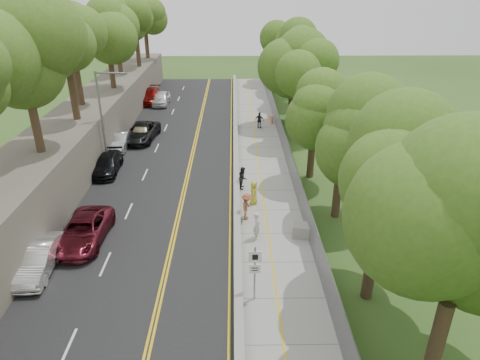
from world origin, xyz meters
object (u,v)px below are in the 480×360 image
at_px(streetlight, 104,113).
at_px(signpost, 255,268).
at_px(car_1, 38,259).
at_px(person_far, 259,120).
at_px(car_2, 84,231).
at_px(construction_barrel, 271,119).
at_px(car_0, 35,264).
at_px(concrete_block, 303,231).
at_px(painter_0, 254,193).

xyz_separation_m(streetlight, signpost, (11.51, -17.02, -2.68)).
relative_size(streetlight, signpost, 2.58).
height_order(car_1, person_far, person_far).
bearing_deg(car_1, car_2, 56.87).
bearing_deg(signpost, construction_barrel, 83.75).
distance_m(car_0, car_2, 3.56).
relative_size(concrete_block, car_0, 0.30).
height_order(construction_barrel, car_1, car_1).
height_order(signpost, painter_0, signpost).
bearing_deg(car_2, car_0, -115.37).
bearing_deg(person_far, car_0, 82.61).
bearing_deg(car_2, construction_barrel, 61.69).
height_order(signpost, car_1, signpost).
relative_size(signpost, car_2, 0.57).
xyz_separation_m(streetlight, car_2, (1.46, -11.70, -3.84)).
height_order(car_0, car_1, car_1).
distance_m(construction_barrel, person_far, 2.25).
bearing_deg(streetlight, car_1, -90.54).
distance_m(car_2, person_far, 24.43).
relative_size(car_1, car_2, 0.85).
relative_size(streetlight, person_far, 4.68).
height_order(streetlight, signpost, streetlight).
xyz_separation_m(concrete_block, car_1, (-14.90, -3.23, 0.35)).
bearing_deg(painter_0, car_0, 134.80).
xyz_separation_m(construction_barrel, person_far, (-1.37, -1.73, 0.44)).
bearing_deg(construction_barrel, car_0, -119.31).
relative_size(streetlight, car_0, 2.01).
distance_m(car_0, car_1, 0.34).
xyz_separation_m(car_1, painter_0, (12.05, 7.51, 0.11)).
bearing_deg(person_far, streetlight, 57.36).
xyz_separation_m(car_0, person_far, (13.40, 24.57, 0.19)).
relative_size(construction_barrel, car_2, 0.15).
bearing_deg(streetlight, construction_barrel, 37.97).
xyz_separation_m(signpost, painter_0, (0.40, 9.96, -1.05)).
height_order(painter_0, person_far, painter_0).
bearing_deg(car_1, car_0, -93.85).
bearing_deg(signpost, streetlight, 124.08).
bearing_deg(car_1, concrete_block, 8.37).
height_order(concrete_block, painter_0, painter_0).
height_order(construction_barrel, person_far, person_far).
xyz_separation_m(signpost, car_0, (-11.65, 2.13, -1.24)).
relative_size(construction_barrel, person_far, 0.48).
height_order(construction_barrel, car_2, car_2).
xyz_separation_m(car_2, person_far, (11.80, 21.39, 0.11)).
relative_size(streetlight, car_1, 1.72).
relative_size(construction_barrel, painter_0, 0.48).
bearing_deg(car_1, streetlight, 85.61).
height_order(streetlight, painter_0, streetlight).
distance_m(streetlight, painter_0, 14.34).
height_order(signpost, car_0, signpost).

